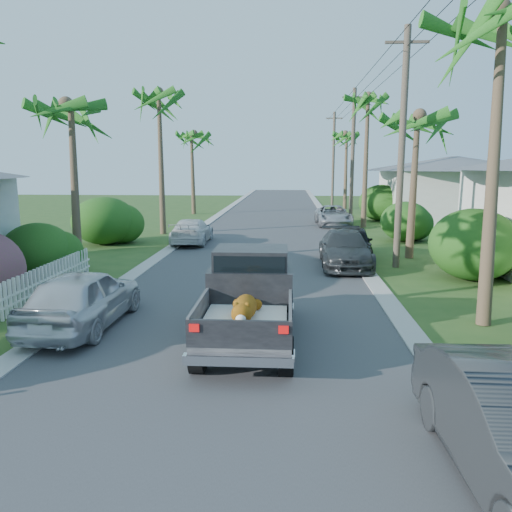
# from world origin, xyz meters

# --- Properties ---
(ground) EXTENTS (120.00, 120.00, 0.00)m
(ground) POSITION_xyz_m (0.00, 0.00, 0.00)
(ground) COLOR #2B4C1C
(ground) RESTS_ON ground
(road) EXTENTS (8.00, 100.00, 0.02)m
(road) POSITION_xyz_m (0.00, 25.00, 0.01)
(road) COLOR #38383A
(road) RESTS_ON ground
(curb_left) EXTENTS (0.60, 100.00, 0.06)m
(curb_left) POSITION_xyz_m (-4.30, 25.00, 0.03)
(curb_left) COLOR #A5A39E
(curb_left) RESTS_ON ground
(curb_right) EXTENTS (0.60, 100.00, 0.06)m
(curb_right) POSITION_xyz_m (4.30, 25.00, 0.03)
(curb_right) COLOR #A5A39E
(curb_right) RESTS_ON ground
(pickup_truck) EXTENTS (1.98, 5.12, 2.06)m
(pickup_truck) POSITION_xyz_m (0.49, 4.61, 1.01)
(pickup_truck) COLOR black
(pickup_truck) RESTS_ON ground
(parked_car_rm) EXTENTS (2.01, 4.78, 1.38)m
(parked_car_rm) POSITION_xyz_m (3.60, 13.06, 0.69)
(parked_car_rm) COLOR #2D3032
(parked_car_rm) RESTS_ON ground
(parked_car_rf) EXTENTS (1.97, 4.06, 1.34)m
(parked_car_rf) POSITION_xyz_m (4.16, 15.00, 0.67)
(parked_car_rf) COLOR black
(parked_car_rf) RESTS_ON ground
(parked_car_rd) EXTENTS (2.33, 4.80, 1.31)m
(parked_car_rd) POSITION_xyz_m (4.31, 26.68, 0.66)
(parked_car_rd) COLOR #9E9FA5
(parked_car_rd) RESTS_ON ground
(parked_car_ln) EXTENTS (1.87, 4.40, 1.48)m
(parked_car_ln) POSITION_xyz_m (-3.67, 4.93, 0.74)
(parked_car_ln) COLOR silver
(parked_car_ln) RESTS_ON ground
(parked_car_lf) EXTENTS (1.85, 4.37, 1.26)m
(parked_car_lf) POSITION_xyz_m (-3.60, 18.46, 0.63)
(parked_car_lf) COLOR silver
(parked_car_lf) RESTS_ON ground
(palm_l_b) EXTENTS (4.40, 4.40, 7.40)m
(palm_l_b) POSITION_xyz_m (-6.80, 12.00, 6.15)
(palm_l_b) COLOR brown
(palm_l_b) RESTS_ON ground
(palm_l_c) EXTENTS (4.40, 4.40, 9.20)m
(palm_l_c) POSITION_xyz_m (-6.00, 22.00, 7.91)
(palm_l_c) COLOR brown
(palm_l_c) RESTS_ON ground
(palm_l_d) EXTENTS (4.40, 4.40, 7.70)m
(palm_l_d) POSITION_xyz_m (-6.50, 34.00, 6.44)
(palm_l_d) COLOR brown
(palm_l_d) RESTS_ON ground
(palm_r_a) EXTENTS (4.40, 4.40, 8.70)m
(palm_r_a) POSITION_xyz_m (6.30, 6.00, 7.42)
(palm_r_a) COLOR brown
(palm_r_a) RESTS_ON ground
(palm_r_b) EXTENTS (4.40, 4.40, 7.20)m
(palm_r_b) POSITION_xyz_m (6.60, 15.00, 5.95)
(palm_r_b) COLOR brown
(palm_r_b) RESTS_ON ground
(palm_r_c) EXTENTS (4.40, 4.40, 9.40)m
(palm_r_c) POSITION_xyz_m (6.20, 26.00, 8.11)
(palm_r_c) COLOR brown
(palm_r_c) RESTS_ON ground
(palm_r_d) EXTENTS (4.40, 4.40, 8.00)m
(palm_r_d) POSITION_xyz_m (6.50, 40.00, 6.74)
(palm_r_d) COLOR brown
(palm_r_d) RESTS_ON ground
(shrub_l_c) EXTENTS (2.40, 2.64, 2.00)m
(shrub_l_c) POSITION_xyz_m (-7.40, 10.00, 1.00)
(shrub_l_c) COLOR #194112
(shrub_l_c) RESTS_ON ground
(shrub_l_d) EXTENTS (3.20, 3.52, 2.40)m
(shrub_l_d) POSITION_xyz_m (-8.00, 18.00, 1.20)
(shrub_l_d) COLOR #194112
(shrub_l_d) RESTS_ON ground
(shrub_r_b) EXTENTS (3.00, 3.30, 2.50)m
(shrub_r_b) POSITION_xyz_m (7.80, 11.00, 1.25)
(shrub_r_b) COLOR #194112
(shrub_r_b) RESTS_ON ground
(shrub_r_c) EXTENTS (2.60, 2.86, 2.10)m
(shrub_r_c) POSITION_xyz_m (7.50, 20.00, 1.05)
(shrub_r_c) COLOR #194112
(shrub_r_c) RESTS_ON ground
(shrub_r_d) EXTENTS (3.20, 3.52, 2.60)m
(shrub_r_d) POSITION_xyz_m (8.00, 30.00, 1.30)
(shrub_r_d) COLOR #194112
(shrub_r_d) RESTS_ON ground
(picket_fence) EXTENTS (0.10, 11.00, 1.00)m
(picket_fence) POSITION_xyz_m (-6.00, 5.50, 0.50)
(picket_fence) COLOR white
(picket_fence) RESTS_ON ground
(house_right_far) EXTENTS (9.00, 8.00, 4.60)m
(house_right_far) POSITION_xyz_m (13.00, 30.00, 2.12)
(house_right_far) COLOR silver
(house_right_far) RESTS_ON ground
(utility_pole_b) EXTENTS (1.60, 0.26, 9.00)m
(utility_pole_b) POSITION_xyz_m (5.60, 13.00, 4.60)
(utility_pole_b) COLOR brown
(utility_pole_b) RESTS_ON ground
(utility_pole_c) EXTENTS (1.60, 0.26, 9.00)m
(utility_pole_c) POSITION_xyz_m (5.60, 28.00, 4.60)
(utility_pole_c) COLOR brown
(utility_pole_c) RESTS_ON ground
(utility_pole_d) EXTENTS (1.60, 0.26, 9.00)m
(utility_pole_d) POSITION_xyz_m (5.60, 43.00, 4.60)
(utility_pole_d) COLOR brown
(utility_pole_d) RESTS_ON ground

